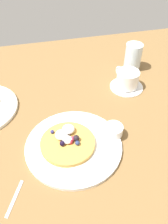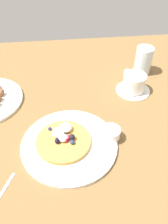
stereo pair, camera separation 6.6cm
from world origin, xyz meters
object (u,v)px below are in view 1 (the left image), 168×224
(coffee_saucer, at_px, (126,86))
(water_glass, at_px, (133,57))
(coffee_cup, at_px, (127,78))
(syrup_ramekin, at_px, (113,130))
(teaspoon, at_px, (4,223))
(pancake_plate, at_px, (74,146))

(coffee_saucer, bearing_deg, water_glass, 60.26)
(coffee_saucer, bearing_deg, coffee_cup, 106.46)
(coffee_saucer, bearing_deg, syrup_ramekin, -120.55)
(syrup_ramekin, xyz_separation_m, teaspoon, (-0.32, -0.19, -0.02))
(coffee_cup, distance_m, teaspoon, 0.61)
(coffee_saucer, bearing_deg, teaspoon, -137.84)
(coffee_cup, bearing_deg, teaspoon, -137.70)
(teaspoon, xyz_separation_m, water_glass, (0.52, 0.53, 0.05))
(coffee_saucer, bearing_deg, pancake_plate, -137.47)
(teaspoon, relative_size, water_glass, 1.32)
(syrup_ramekin, bearing_deg, teaspoon, -149.58)
(water_glass, bearing_deg, teaspoon, -134.53)
(teaspoon, distance_m, water_glass, 0.75)
(syrup_ramekin, relative_size, teaspoon, 0.39)
(pancake_plate, relative_size, coffee_cup, 2.51)
(coffee_cup, relative_size, water_glass, 1.02)
(pancake_plate, xyz_separation_m, syrup_ramekin, (0.13, 0.01, 0.02))
(coffee_saucer, distance_m, water_glass, 0.15)
(coffee_cup, bearing_deg, pancake_plate, -137.23)
(teaspoon, bearing_deg, coffee_cup, 42.30)
(water_glass, bearing_deg, coffee_saucer, -119.74)
(pancake_plate, relative_size, teaspoon, 1.94)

